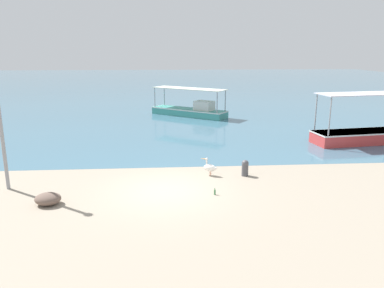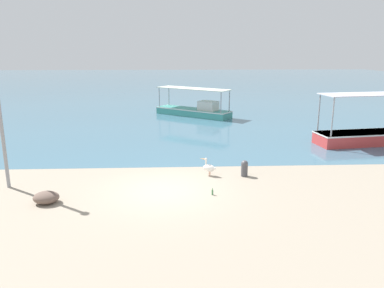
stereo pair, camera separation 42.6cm
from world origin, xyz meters
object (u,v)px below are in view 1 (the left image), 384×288
at_px(fishing_boat_outer, 191,110).
at_px(pelican, 210,167).
at_px(mooring_bollard, 245,167).
at_px(net_pile, 48,199).
at_px(glass_bottle, 215,192).
at_px(fishing_boat_far_right, 359,134).

relative_size(fishing_boat_outer, pelican, 7.92).
bearing_deg(mooring_bollard, net_pile, -161.12).
bearing_deg(net_pile, pelican, 24.22).
bearing_deg(pelican, glass_bottle, -91.78).
bearing_deg(pelican, net_pile, -155.78).
bearing_deg(fishing_boat_far_right, fishing_boat_outer, 133.01).
height_order(fishing_boat_outer, mooring_bollard, fishing_boat_outer).
bearing_deg(fishing_boat_far_right, mooring_bollard, -145.81).
bearing_deg(mooring_bollard, fishing_boat_outer, 94.90).
bearing_deg(glass_bottle, net_pile, -175.25).
bearing_deg(fishing_boat_outer, glass_bottle, -90.94).
bearing_deg(fishing_boat_far_right, net_pile, -152.79).
distance_m(pelican, mooring_bollard, 1.55).
bearing_deg(glass_bottle, pelican, 88.22).
xyz_separation_m(fishing_boat_outer, net_pile, (-6.39, -18.13, -0.33)).
bearing_deg(net_pile, fishing_boat_outer, 70.60).
xyz_separation_m(net_pile, glass_bottle, (6.10, 0.51, -0.11)).
distance_m(pelican, net_pile, 6.77).
height_order(fishing_boat_far_right, mooring_bollard, fishing_boat_far_right).
relative_size(pelican, mooring_bollard, 1.11).
xyz_separation_m(pelican, mooring_bollard, (1.55, -0.14, 0.01)).
height_order(net_pile, glass_bottle, net_pile).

